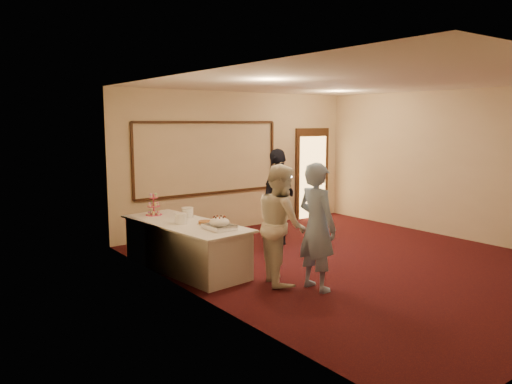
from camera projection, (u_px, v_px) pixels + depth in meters
floor at (357, 262)px, 8.45m from camera, size 7.00×7.00×0.00m
room_walls at (361, 142)px, 8.16m from camera, size 6.04×7.04×3.02m
wall_molding at (209, 158)px, 10.51m from camera, size 3.45×0.04×1.55m
doorway at (312, 174)px, 12.31m from camera, size 1.05×0.07×2.20m
buffet_table at (186, 246)px, 8.00m from camera, size 1.20×2.54×0.77m
pavlova_tray at (219, 224)px, 7.44m from camera, size 0.36×0.52×0.19m
cupcake_stand at (154, 207)px, 8.54m from camera, size 0.28×0.28×0.41m
plate_stack_a at (181, 218)px, 7.84m from camera, size 0.20×0.20×0.17m
plate_stack_b at (187, 213)px, 8.34m from camera, size 0.20×0.20×0.17m
tart at (206, 223)px, 7.79m from camera, size 0.26×0.26×0.05m
man at (317, 227)px, 6.98m from camera, size 0.44×0.67×1.81m
woman at (281, 224)px, 7.29m from camera, size 0.94×1.04×1.76m
guest at (278, 197)px, 9.48m from camera, size 1.18×0.84×1.86m
camera_flash at (290, 176)px, 9.33m from camera, size 0.08×0.06×0.05m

